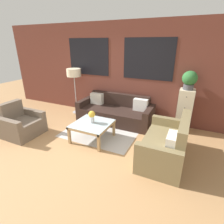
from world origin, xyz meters
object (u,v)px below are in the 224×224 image
at_px(coffee_table, 92,126).
at_px(drawer_cabinet, 184,111).
at_px(floor_lamp, 74,74).
at_px(flower_vase, 92,116).
at_px(armchair_corner, 22,124).
at_px(settee_vintage, 166,145).
at_px(potted_plant, 190,79).
at_px(couch_dark, 115,112).

height_order(coffee_table, drawer_cabinet, drawer_cabinet).
height_order(floor_lamp, flower_vase, floor_lamp).
height_order(armchair_corner, flower_vase, armchair_corner).
distance_m(drawer_cabinet, flower_vase, 2.42).
relative_size(settee_vintage, drawer_cabinet, 1.30).
xyz_separation_m(armchair_corner, drawer_cabinet, (3.71, 2.00, 0.29)).
xyz_separation_m(floor_lamp, drawer_cabinet, (3.36, 0.14, -0.73)).
bearing_deg(coffee_table, potted_plant, 36.88).
bearing_deg(armchair_corner, coffee_table, 17.18).
height_order(drawer_cabinet, flower_vase, drawer_cabinet).
distance_m(armchair_corner, flower_vase, 1.88).
relative_size(couch_dark, flower_vase, 7.42).
bearing_deg(settee_vintage, armchair_corner, -171.59).
height_order(armchair_corner, coffee_table, armchair_corner).
distance_m(settee_vintage, potted_plant, 1.84).
distance_m(couch_dark, potted_plant, 2.19).
distance_m(couch_dark, floor_lamp, 1.80).
height_order(couch_dark, flower_vase, couch_dark).
bearing_deg(couch_dark, potted_plant, 6.71).
height_order(settee_vintage, coffee_table, settee_vintage).
distance_m(drawer_cabinet, potted_plant, 0.82).
bearing_deg(flower_vase, potted_plant, 36.21).
bearing_deg(potted_plant, coffee_table, -143.12).
distance_m(potted_plant, flower_vase, 2.54).
xyz_separation_m(floor_lamp, flower_vase, (1.41, -1.29, -0.68)).
bearing_deg(coffee_table, armchair_corner, -162.82).
relative_size(coffee_table, floor_lamp, 0.59).
distance_m(couch_dark, coffee_table, 1.24).
xyz_separation_m(drawer_cabinet, potted_plant, (-0.00, 0.00, 0.82)).
bearing_deg(couch_dark, armchair_corner, -135.79).
height_order(couch_dark, armchair_corner, armchair_corner).
xyz_separation_m(couch_dark, potted_plant, (1.88, 0.22, 1.10)).
distance_m(floor_lamp, flower_vase, 2.02).
bearing_deg(armchair_corner, floor_lamp, 79.35).
height_order(coffee_table, potted_plant, potted_plant).
relative_size(couch_dark, coffee_table, 2.56).
distance_m(coffee_table, floor_lamp, 2.14).
relative_size(settee_vintage, armchair_corner, 1.71).
bearing_deg(settee_vintage, couch_dark, 143.07).
bearing_deg(coffee_table, couch_dark, 87.17).
relative_size(coffee_table, potted_plant, 1.85).
height_order(armchair_corner, floor_lamp, floor_lamp).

